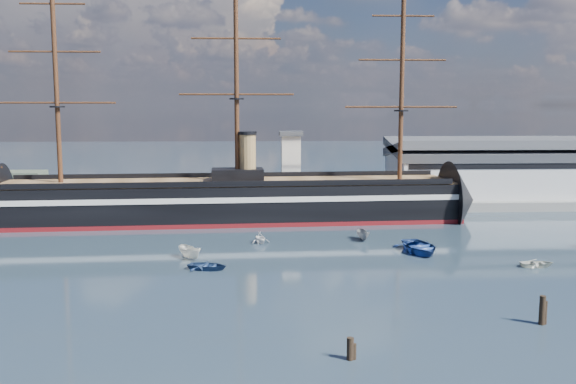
{
  "coord_description": "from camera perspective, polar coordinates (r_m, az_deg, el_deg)",
  "views": [
    {
      "loc": [
        -4.61,
        -64.68,
        22.55
      ],
      "look_at": [
        0.45,
        35.0,
        9.0
      ],
      "focal_mm": 40.0,
      "sensor_mm": 36.0,
      "label": 1
    }
  ],
  "objects": [
    {
      "name": "ground",
      "position": [
        107.18,
        -0.37,
        -4.41
      ],
      "size": [
        600.0,
        600.0,
        0.0
      ],
      "primitive_type": "plane",
      "color": "#273A46",
      "rests_on": "ground"
    },
    {
      "name": "quay",
      "position": [
        143.23,
        2.99,
        -1.34
      ],
      "size": [
        180.0,
        18.0,
        2.0
      ],
      "primitive_type": "cube",
      "color": "slate",
      "rests_on": "ground"
    },
    {
      "name": "warehouse",
      "position": [
        158.32,
        20.42,
        1.97
      ],
      "size": [
        63.0,
        21.0,
        11.6
      ],
      "color": "#B7BABC",
      "rests_on": "ground"
    },
    {
      "name": "quay_tower",
      "position": [
        138.49,
        0.26,
        2.43
      ],
      "size": [
        5.0,
        5.0,
        15.0
      ],
      "color": "silver",
      "rests_on": "ground"
    },
    {
      "name": "warship",
      "position": [
        126.26,
        -6.18,
        -0.75
      ],
      "size": [
        113.28,
        20.91,
        53.94
      ],
      "rotation": [
        0.0,
        0.0,
        0.05
      ],
      "color": "black",
      "rests_on": "ground"
    },
    {
      "name": "motorboat_a",
      "position": [
        96.33,
        -8.67,
        -5.9
      ],
      "size": [
        6.17,
        5.36,
        2.41
      ],
      "primitive_type": "imported",
      "rotation": [
        0.0,
        0.0,
        0.64
      ],
      "color": "white",
      "rests_on": "ground"
    },
    {
      "name": "motorboat_b",
      "position": [
        89.81,
        -7.16,
        -6.87
      ],
      "size": [
        2.23,
        3.63,
        1.58
      ],
      "primitive_type": "imported",
      "rotation": [
        0.0,
        0.0,
        1.3
      ],
      "color": "navy",
      "rests_on": "ground"
    },
    {
      "name": "motorboat_c",
      "position": [
        108.86,
        6.68,
        -4.28
      ],
      "size": [
        5.53,
        2.43,
        2.15
      ],
      "primitive_type": "imported",
      "rotation": [
        0.0,
        0.0,
        0.09
      ],
      "color": "gray",
      "rests_on": "ground"
    },
    {
      "name": "motorboat_d",
      "position": [
        105.98,
        -2.49,
        -4.56
      ],
      "size": [
        6.06,
        4.23,
        2.04
      ],
      "primitive_type": "imported",
      "rotation": [
        0.0,
        0.0,
        0.36
      ],
      "color": "white",
      "rests_on": "ground"
    },
    {
      "name": "motorboat_e",
      "position": [
        97.21,
        21.27,
        -6.22
      ],
      "size": [
        1.26,
        2.96,
        1.37
      ],
      "primitive_type": "imported",
      "rotation": [
        0.0,
        0.0,
        1.6
      ],
      "color": "silver",
      "rests_on": "ground"
    },
    {
      "name": "motorboat_g",
      "position": [
        101.24,
        11.59,
        -5.3
      ],
      "size": [
        6.0,
        3.07,
        2.68
      ],
      "primitive_type": "imported",
      "rotation": [
        0.0,
        0.0,
        0.14
      ],
      "color": "navy",
      "rests_on": "ground"
    },
    {
      "name": "piling_near_mid",
      "position": [
        59.38,
        5.54,
        -14.62
      ],
      "size": [
        0.64,
        0.64,
        2.75
      ],
      "primitive_type": "cylinder",
      "color": "black",
      "rests_on": "ground"
    },
    {
      "name": "piling_near_right",
      "position": [
        72.72,
        21.6,
        -10.89
      ],
      "size": [
        0.64,
        0.64,
        3.78
      ],
      "primitive_type": "cylinder",
      "color": "black",
      "rests_on": "ground"
    }
  ]
}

